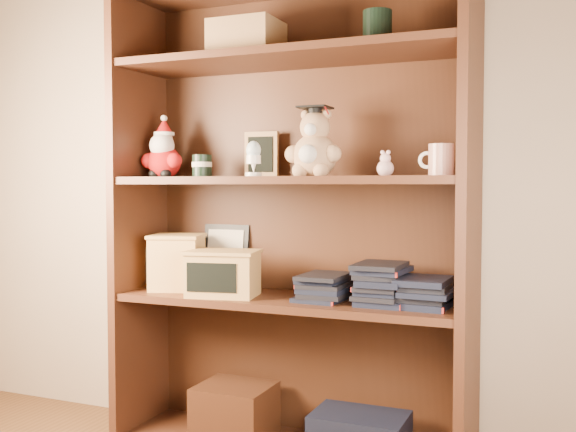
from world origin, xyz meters
name	(u,v)px	position (x,y,z in m)	size (l,w,h in m)	color
bookcase	(293,228)	(0.22, 1.36, 0.78)	(1.20, 0.35, 1.60)	#432213
shelf_lower	(288,301)	(0.22, 1.30, 0.54)	(1.14, 0.33, 0.02)	#432213
shelf_upper	(288,180)	(0.22, 1.30, 0.94)	(1.14, 0.33, 0.02)	#432213
santa_plush	(163,154)	(-0.26, 1.30, 1.03)	(0.16, 0.12, 0.23)	#A50F0F
teachers_tin	(202,166)	(-0.11, 1.30, 0.99)	(0.07, 0.07, 0.08)	black
chalkboard_plaque	(262,155)	(0.07, 1.42, 1.03)	(0.12, 0.07, 0.16)	#9E7547
egg_cup	(254,157)	(0.13, 1.23, 1.01)	(0.05, 0.05, 0.12)	white
grad_teddy_bear	(314,149)	(0.31, 1.30, 1.04)	(0.19, 0.16, 0.23)	tan
pink_figurine	(385,166)	(0.55, 1.30, 0.98)	(0.05, 0.05, 0.08)	beige
teacher_mug	(440,160)	(0.72, 1.30, 1.00)	(0.11, 0.08, 0.10)	silver
certificate_frame	(226,255)	(-0.09, 1.44, 0.66)	(0.18, 0.05, 0.23)	black
treats_box	(177,262)	(-0.21, 1.30, 0.65)	(0.23, 0.23, 0.20)	tan
pencils_box	(223,273)	(0.01, 1.24, 0.63)	(0.26, 0.21, 0.15)	tan
book_stack_left	(325,285)	(0.35, 1.30, 0.60)	(0.14, 0.20, 0.10)	black
book_stack_mid	(382,283)	(0.54, 1.30, 0.61)	(0.14, 0.20, 0.13)	black
book_stack_right	(426,294)	(0.68, 1.30, 0.59)	(0.14, 0.20, 0.08)	black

